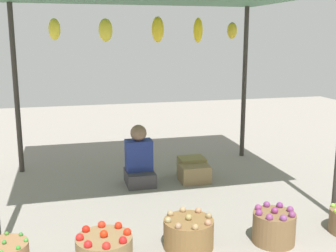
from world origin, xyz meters
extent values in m
plane|color=gray|center=(0.00, 0.00, 0.00)|extent=(14.00, 14.00, 0.00)
cylinder|color=#38332D|center=(-1.69, 1.20, 1.16)|extent=(0.07, 0.07, 2.33)
cylinder|color=#38332D|center=(1.69, 1.20, 1.16)|extent=(0.07, 0.07, 2.33)
ellipsoid|color=yellow|center=(-1.12, -0.07, 1.96)|extent=(0.13, 0.13, 0.23)
ellipsoid|color=yellow|center=(-0.53, 0.38, 1.96)|extent=(0.17, 0.17, 0.28)
ellipsoid|color=yellow|center=(-0.01, -0.18, 1.96)|extent=(0.14, 0.14, 0.28)
ellipsoid|color=yellow|center=(0.60, 0.22, 1.96)|extent=(0.11, 0.11, 0.30)
ellipsoid|color=gold|center=(1.12, 0.39, 1.96)|extent=(0.13, 0.13, 0.21)
cube|color=#403E42|center=(-0.15, 0.27, 0.09)|extent=(0.36, 0.44, 0.18)
cube|color=navy|center=(-0.15, 0.32, 0.38)|extent=(0.34, 0.22, 0.40)
sphere|color=#84664E|center=(-0.15, 0.32, 0.67)|extent=(0.21, 0.21, 0.21)
sphere|color=#36822F|center=(-1.59, -1.53, 0.27)|extent=(0.04, 0.04, 0.04)
sphere|color=green|center=(-1.42, -1.53, 0.26)|extent=(0.04, 0.04, 0.04)
sphere|color=#34822D|center=(-1.47, -1.41, 0.26)|extent=(0.04, 0.04, 0.04)
sphere|color=#41822B|center=(-1.59, -1.37, 0.26)|extent=(0.04, 0.04, 0.04)
sphere|color=green|center=(-1.47, -1.65, 0.26)|extent=(0.04, 0.04, 0.04)
cylinder|color=olive|center=(-0.79, -1.51, 0.10)|extent=(0.49, 0.49, 0.21)
sphere|color=red|center=(-0.79, -1.51, 0.23)|extent=(0.07, 0.07, 0.07)
sphere|color=red|center=(-0.59, -1.51, 0.23)|extent=(0.07, 0.07, 0.07)
sphere|color=red|center=(-0.65, -1.37, 0.23)|extent=(0.07, 0.07, 0.07)
sphere|color=red|center=(-0.79, -1.31, 0.23)|extent=(0.07, 0.07, 0.07)
sphere|color=red|center=(-0.93, -1.37, 0.23)|extent=(0.07, 0.07, 0.07)
sphere|color=red|center=(-0.99, -1.51, 0.23)|extent=(0.07, 0.07, 0.07)
sphere|color=red|center=(-0.93, -1.65, 0.23)|extent=(0.07, 0.07, 0.07)
sphere|color=red|center=(-0.79, -1.71, 0.23)|extent=(0.07, 0.07, 0.07)
sphere|color=red|center=(-0.65, -1.65, 0.23)|extent=(0.07, 0.07, 0.07)
cylinder|color=brown|center=(-0.03, -1.49, 0.13)|extent=(0.46, 0.46, 0.27)
sphere|color=#97854D|center=(-0.03, -1.49, 0.29)|extent=(0.06, 0.06, 0.06)
sphere|color=#947D56|center=(0.16, -1.49, 0.28)|extent=(0.06, 0.06, 0.06)
sphere|color=#A87957|center=(0.11, -1.35, 0.28)|extent=(0.06, 0.06, 0.06)
sphere|color=tan|center=(-0.03, -1.29, 0.28)|extent=(0.06, 0.06, 0.06)
sphere|color=#9E8359|center=(-0.16, -1.35, 0.28)|extent=(0.06, 0.06, 0.06)
sphere|color=#94885A|center=(-0.22, -1.49, 0.28)|extent=(0.06, 0.06, 0.06)
sphere|color=#967556|center=(-0.16, -1.62, 0.28)|extent=(0.06, 0.06, 0.06)
sphere|color=#9D7B4F|center=(-0.03, -1.68, 0.28)|extent=(0.06, 0.06, 0.06)
sphere|color=#A57555|center=(0.11, -1.62, 0.28)|extent=(0.06, 0.06, 0.06)
cylinder|color=brown|center=(0.77, -1.59, 0.14)|extent=(0.39, 0.39, 0.29)
sphere|color=#83316A|center=(0.77, -1.59, 0.32)|extent=(0.06, 0.06, 0.06)
sphere|color=#7C3874|center=(0.93, -1.59, 0.31)|extent=(0.06, 0.06, 0.06)
sphere|color=#752E73|center=(0.88, -1.48, 0.31)|extent=(0.06, 0.06, 0.06)
sphere|color=#7A3774|center=(0.77, -1.43, 0.31)|extent=(0.06, 0.06, 0.06)
sphere|color=#893870|center=(0.66, -1.48, 0.31)|extent=(0.06, 0.06, 0.06)
sphere|color=#7B3472|center=(0.61, -1.59, 0.31)|extent=(0.06, 0.06, 0.06)
sphere|color=#803970|center=(0.66, -1.70, 0.31)|extent=(0.06, 0.06, 0.06)
sphere|color=#793F79|center=(0.77, -1.75, 0.31)|extent=(0.06, 0.06, 0.06)
sphere|color=#763566|center=(0.88, -1.70, 0.31)|extent=(0.06, 0.06, 0.06)
sphere|color=#85C940|center=(1.47, -1.47, 0.24)|extent=(0.04, 0.04, 0.04)
sphere|color=#95CA2E|center=(1.42, -1.60, 0.24)|extent=(0.04, 0.04, 0.04)
cube|color=#8D754D|center=(0.56, 0.19, 0.11)|extent=(0.38, 0.30, 0.23)
cube|color=olive|center=(0.59, 0.41, 0.13)|extent=(0.35, 0.29, 0.27)
camera|label=1|loc=(-1.07, -4.85, 1.88)|focal=44.88mm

